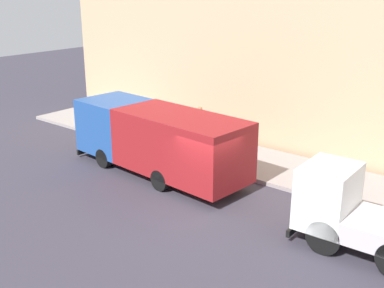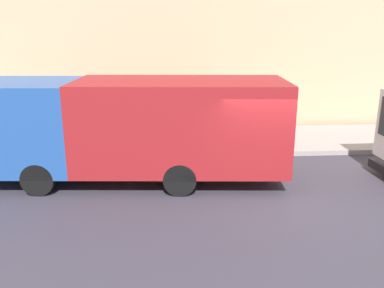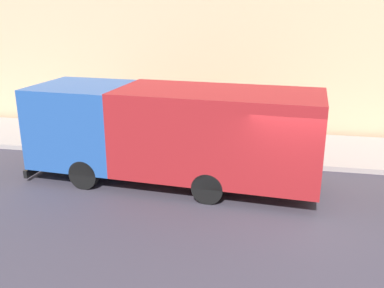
# 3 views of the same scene
# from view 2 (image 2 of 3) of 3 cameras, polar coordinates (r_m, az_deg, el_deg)

# --- Properties ---
(ground) EXTENTS (80.00, 80.00, 0.00)m
(ground) POSITION_cam_2_polar(r_m,az_deg,el_deg) (10.73, 10.55, -6.80)
(ground) COLOR #393541
(sidewalk) EXTENTS (3.61, 30.00, 0.16)m
(sidewalk) POSITION_cam_2_polar(r_m,az_deg,el_deg) (15.15, 6.11, 0.52)
(sidewalk) COLOR #9D9490
(sidewalk) RESTS_ON ground
(large_utility_truck) EXTENTS (3.16, 8.55, 2.78)m
(large_utility_truck) POSITION_cam_2_polar(r_m,az_deg,el_deg) (11.16, -8.47, 2.72)
(large_utility_truck) COLOR #224D97
(large_utility_truck) RESTS_ON ground
(pedestrian_walking) EXTENTS (0.52, 0.52, 1.57)m
(pedestrian_walking) POSITION_cam_2_polar(r_m,az_deg,el_deg) (15.39, -4.51, 4.27)
(pedestrian_walking) COLOR brown
(pedestrian_walking) RESTS_ON sidewalk
(pedestrian_standing) EXTENTS (0.49, 0.49, 1.66)m
(pedestrian_standing) POSITION_cam_2_polar(r_m,az_deg,el_deg) (15.76, -11.91, 4.49)
(pedestrian_standing) COLOR #544746
(pedestrian_standing) RESTS_ON sidewalk
(pedestrian_third) EXTENTS (0.50, 0.50, 1.70)m
(pedestrian_third) POSITION_cam_2_polar(r_m,az_deg,el_deg) (14.96, -17.05, 3.55)
(pedestrian_third) COLOR #50404F
(pedestrian_third) RESTS_ON sidewalk
(traffic_cone_orange) EXTENTS (0.47, 0.47, 0.68)m
(traffic_cone_orange) POSITION_cam_2_polar(r_m,az_deg,el_deg) (14.71, -24.91, 0.31)
(traffic_cone_orange) COLOR orange
(traffic_cone_orange) RESTS_ON sidewalk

